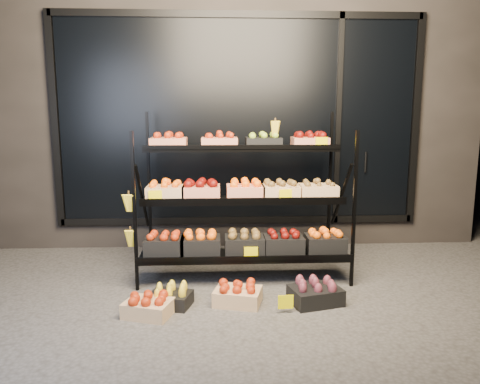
{
  "coord_description": "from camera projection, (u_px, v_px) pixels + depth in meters",
  "views": [
    {
      "loc": [
        -0.27,
        -4.06,
        1.69
      ],
      "look_at": [
        -0.03,
        0.55,
        0.87
      ],
      "focal_mm": 35.0,
      "sensor_mm": 36.0,
      "label": 1
    }
  ],
  "objects": [
    {
      "name": "floor_crate_midleft",
      "position": [
        170.0,
        296.0,
        4.06
      ],
      "size": [
        0.41,
        0.34,
        0.18
      ],
      "rotation": [
        0.0,
        0.0,
        -0.28
      ],
      "color": "black",
      "rests_on": "ground"
    },
    {
      "name": "ground",
      "position": [
        247.0,
        295.0,
        4.3
      ],
      "size": [
        24.0,
        24.0,
        0.0
      ],
      "primitive_type": "plane",
      "color": "#514F4C",
      "rests_on": "ground"
    },
    {
      "name": "floor_crate_midright",
      "position": [
        238.0,
        294.0,
        4.1
      ],
      "size": [
        0.46,
        0.38,
        0.2
      ],
      "rotation": [
        0.0,
        0.0,
        -0.25
      ],
      "color": "#DAB07E",
      "rests_on": "ground"
    },
    {
      "name": "floor_crate_left",
      "position": [
        148.0,
        305.0,
        3.86
      ],
      "size": [
        0.44,
        0.38,
        0.19
      ],
      "rotation": [
        0.0,
        0.0,
        -0.31
      ],
      "color": "#DAB07E",
      "rests_on": "ground"
    },
    {
      "name": "floor_crate_right",
      "position": [
        315.0,
        293.0,
        4.11
      ],
      "size": [
        0.49,
        0.41,
        0.21
      ],
      "rotation": [
        0.0,
        0.0,
        0.26
      ],
      "color": "black",
      "rests_on": "ground"
    },
    {
      "name": "display_rack",
      "position": [
        242.0,
        199.0,
        4.75
      ],
      "size": [
        2.18,
        1.02,
        1.68
      ],
      "color": "black",
      "rests_on": "ground"
    },
    {
      "name": "tag_floor_b",
      "position": [
        286.0,
        306.0,
        3.91
      ],
      "size": [
        0.13,
        0.01,
        0.12
      ],
      "primitive_type": "cube",
      "color": "#EBD800",
      "rests_on": "ground"
    },
    {
      "name": "building",
      "position": [
        235.0,
        105.0,
        6.54
      ],
      "size": [
        6.0,
        2.08,
        3.5
      ],
      "color": "#2D2826",
      "rests_on": "ground"
    }
  ]
}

